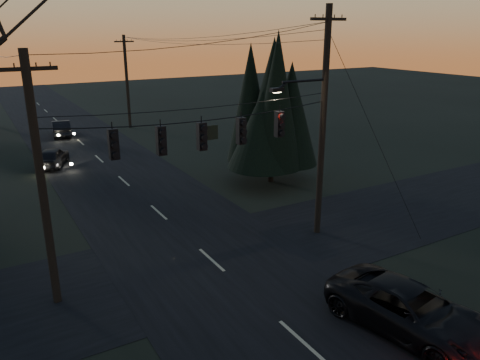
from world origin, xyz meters
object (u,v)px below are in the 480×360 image
suv_near (410,310)px  sedan_oncoming_b (61,128)px  evergreen_right (272,106)px  utility_pole_left (58,301)px  utility_pole_far_r (130,127)px  sedan_oncoming_a (52,157)px  utility_pole_right (317,232)px

suv_near → sedan_oncoming_b: suv_near is taller
evergreen_right → sedan_oncoming_b: bearing=113.7°
utility_pole_left → evergreen_right: bearing=28.2°
utility_pole_far_r → sedan_oncoming_a: (-8.70, -10.30, 0.65)m
utility_pole_left → sedan_oncoming_a: 17.93m
utility_pole_left → sedan_oncoming_b: (5.14, 27.37, 0.68)m
evergreen_right → sedan_oncoming_a: bearing=137.2°
evergreen_right → suv_near: size_ratio=1.54×
utility_pole_far_r → utility_pole_left: bearing=-112.3°
utility_pole_right → utility_pole_far_r: 28.00m
utility_pole_left → sedan_oncoming_b: utility_pole_left is taller
sedan_oncoming_a → suv_near: bearing=128.5°
utility_pole_right → utility_pole_far_r: utility_pole_right is taller
evergreen_right → sedan_oncoming_a: 15.63m
evergreen_right → utility_pole_right: bearing=-107.8°
utility_pole_far_r → sedan_oncoming_a: bearing=-130.2°
utility_pole_left → suv_near: size_ratio=1.60×
suv_near → sedan_oncoming_a: bearing=94.7°
sedan_oncoming_a → sedan_oncoming_b: 9.95m
evergreen_right → suv_near: bearing=-107.7°
utility_pole_left → suv_near: utility_pole_left is taller
utility_pole_far_r → evergreen_right: evergreen_right is taller
utility_pole_right → sedan_oncoming_b: bearing=103.1°
utility_pole_far_r → utility_pole_right: bearing=-90.0°
utility_pole_left → sedan_oncoming_a: bearing=81.0°
utility_pole_left → sedan_oncoming_b: 27.86m
utility_pole_right → sedan_oncoming_a: (-8.70, 17.70, 0.65)m
suv_near → utility_pole_right: bearing=62.8°
suv_near → sedan_oncoming_a: suv_near is taller
utility_pole_right → utility_pole_left: utility_pole_right is taller
utility_pole_right → sedan_oncoming_b: utility_pole_right is taller
utility_pole_right → utility_pole_far_r: size_ratio=1.18×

